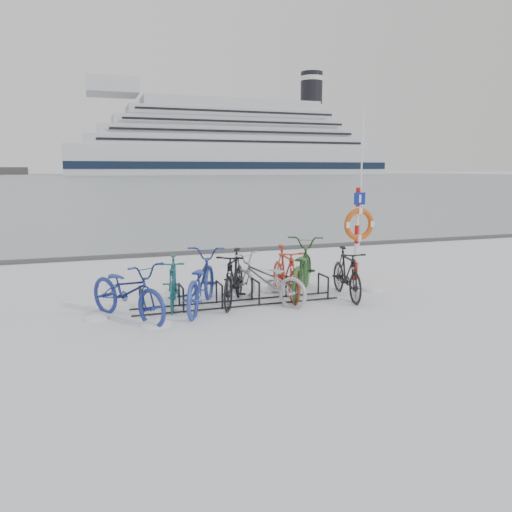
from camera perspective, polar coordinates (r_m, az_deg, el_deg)
ground at (r=9.57m, az=-2.10°, el=-5.54°), size 900.00×900.00×0.00m
ice_sheet at (r=163.89m, az=-17.88°, el=8.54°), size 400.00×298.00×0.02m
quay_edge at (r=15.19m, az=-8.44°, el=0.33°), size 400.00×0.25×0.10m
bike_rack at (r=9.53m, az=-2.11°, el=-4.49°), size 4.00×0.48×0.46m
lifebuoy_station at (r=11.61m, az=11.64°, el=3.55°), size 0.75×0.22×3.88m
cruise_ferry at (r=234.56m, az=-2.99°, el=12.45°), size 145.67×27.46×47.86m
bike_0 at (r=8.82m, az=-14.48°, el=-3.65°), size 1.65×2.09×1.06m
bike_1 at (r=9.52m, az=-9.45°, el=-2.73°), size 0.79×1.68×0.97m
bike_2 at (r=9.27m, az=-6.36°, el=-2.60°), size 1.53×2.21×1.10m
bike_3 at (r=9.53m, az=-2.55°, el=-2.28°), size 1.26×1.82×1.07m
bike_4 at (r=9.57m, az=1.17°, el=-2.54°), size 1.53×1.91×0.97m
bike_5 at (r=10.01m, az=3.42°, el=-1.73°), size 0.65×1.80×1.06m
bike_6 at (r=10.32m, az=5.21°, el=-1.14°), size 1.80×2.29×1.16m
bike_7 at (r=10.17m, az=10.33°, el=-1.77°), size 0.79×1.78×1.04m
snow_drifts at (r=9.51m, az=-2.78°, el=-5.64°), size 6.09×2.11×0.19m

